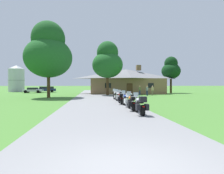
{
  "coord_description": "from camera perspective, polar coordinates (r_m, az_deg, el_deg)",
  "views": [
    {
      "loc": [
        -0.73,
        -3.92,
        1.87
      ],
      "look_at": [
        1.49,
        17.15,
        1.59
      ],
      "focal_mm": 30.25,
      "sensor_mm": 36.0,
      "label": 1
    }
  ],
  "objects": [
    {
      "name": "motorcycle_blue_third_in_row",
      "position": [
        15.57,
        4.61,
        -3.9
      ],
      "size": [
        0.89,
        2.08,
        1.3
      ],
      "rotation": [
        0.0,
        0.0,
        0.13
      ],
      "color": "black",
      "rests_on": "asphalt_driveway"
    },
    {
      "name": "motorcycle_red_fourth_in_row",
      "position": [
        17.6,
        2.72,
        -3.36
      ],
      "size": [
        0.73,
        2.08,
        1.3
      ],
      "rotation": [
        0.0,
        0.0,
        0.01
      ],
      "color": "black",
      "rests_on": "asphalt_driveway"
    },
    {
      "name": "bystander_olive_shirt_beside_signpost",
      "position": [
        32.68,
        8.38,
        -0.91
      ],
      "size": [
        0.38,
        0.47,
        1.67
      ],
      "rotation": [
        0.0,
        0.0,
        2.17
      ],
      "color": "navy",
      "rests_on": "ground"
    },
    {
      "name": "motorcycle_silver_nearest_to_camera",
      "position": [
        11.5,
        8.54,
        -5.55
      ],
      "size": [
        0.73,
        2.08,
        1.3
      ],
      "rotation": [
        0.0,
        0.0,
        0.02
      ],
      "color": "black",
      "rests_on": "asphalt_driveway"
    },
    {
      "name": "parked_silver_sedan_far_left",
      "position": [
        45.54,
        -22.81,
        -0.85
      ],
      "size": [
        4.24,
        1.99,
        1.2
      ],
      "rotation": [
        0.0,
        0.0,
        1.59
      ],
      "color": "#ADAFB7",
      "rests_on": "ground"
    },
    {
      "name": "tree_right_of_lodge",
      "position": [
        43.3,
        17.39,
        5.24
      ],
      "size": [
        4.07,
        4.07,
        7.98
      ],
      "color": "#422D19",
      "rests_on": "ground"
    },
    {
      "name": "ground_plane",
      "position": [
        24.01,
        -4.25,
        -3.72
      ],
      "size": [
        500.0,
        500.0,
        0.0
      ],
      "primitive_type": "plane",
      "color": "#42752D"
    },
    {
      "name": "asphalt_driveway",
      "position": [
        22.01,
        -4.09,
        -4.05
      ],
      "size": [
        6.4,
        80.0,
        0.06
      ],
      "primitive_type": "cube",
      "color": "slate",
      "rests_on": "ground"
    },
    {
      "name": "metal_silo_distant",
      "position": [
        55.36,
        -26.92,
        2.32
      ],
      "size": [
        4.01,
        4.01,
        6.92
      ],
      "color": "#B2B7BC",
      "rests_on": "ground"
    },
    {
      "name": "bystander_gray_shirt_near_lodge",
      "position": [
        32.1,
        10.56,
        -0.94
      ],
      "size": [
        0.47,
        0.39,
        1.67
      ],
      "rotation": [
        0.0,
        0.0,
        3.75
      ],
      "color": "navy",
      "rests_on": "ground"
    },
    {
      "name": "tree_left_near",
      "position": [
        28.51,
        -18.66,
        9.98
      ],
      "size": [
        6.63,
        6.63,
        10.81
      ],
      "color": "#422D19",
      "rests_on": "ground"
    },
    {
      "name": "tree_by_lodge_front",
      "position": [
        32.51,
        -1.35,
        7.75
      ],
      "size": [
        5.23,
        5.23,
        9.27
      ],
      "color": "#422D19",
      "rests_on": "ground"
    },
    {
      "name": "motorcycle_orange_second_in_row",
      "position": [
        13.37,
        6.08,
        -4.66
      ],
      "size": [
        0.73,
        2.08,
        1.3
      ],
      "rotation": [
        0.0,
        0.0,
        0.02
      ],
      "color": "black",
      "rests_on": "asphalt_driveway"
    },
    {
      "name": "bystander_tan_shirt_by_tree",
      "position": [
        33.16,
        12.14,
        -0.89
      ],
      "size": [
        0.49,
        0.37,
        1.67
      ],
      "rotation": [
        0.0,
        0.0,
        0.52
      ],
      "color": "#75664C",
      "rests_on": "ground"
    },
    {
      "name": "parked_navy_suv_far_left",
      "position": [
        47.75,
        -19.27,
        -0.61
      ],
      "size": [
        4.84,
        2.58,
        1.4
      ],
      "rotation": [
        0.0,
        0.0,
        1.74
      ],
      "color": "navy",
      "rests_on": "ground"
    },
    {
      "name": "motorcycle_white_farthest_in_row",
      "position": [
        22.21,
        1.25,
        -2.48
      ],
      "size": [
        0.74,
        2.08,
        1.3
      ],
      "rotation": [
        0.0,
        0.0,
        0.13
      ],
      "color": "black",
      "rests_on": "asphalt_driveway"
    },
    {
      "name": "stone_lodge",
      "position": [
        38.99,
        4.3,
        1.79
      ],
      "size": [
        15.37,
        7.85,
        5.91
      ],
      "color": "brown",
      "rests_on": "ground"
    },
    {
      "name": "motorcycle_white_fifth_in_row",
      "position": [
        20.04,
        2.14,
        -2.86
      ],
      "size": [
        0.9,
        2.08,
        1.3
      ],
      "rotation": [
        0.0,
        0.0,
        0.14
      ],
      "color": "black",
      "rests_on": "asphalt_driveway"
    }
  ]
}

